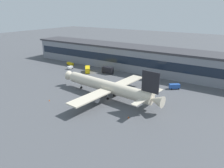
{
  "coord_description": "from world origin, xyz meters",
  "views": [
    {
      "loc": [
        47.13,
        -70.09,
        37.9
      ],
      "look_at": [
        -3.02,
        6.96,
        5.0
      ],
      "focal_mm": 33.85,
      "sensor_mm": 36.0,
      "label": 1
    }
  ],
  "objects_px": {
    "airliner": "(109,87)",
    "catering_truck": "(108,70)",
    "belt_loader": "(70,64)",
    "crew_van": "(175,86)",
    "traffic_cone_0": "(128,117)",
    "baggage_tug": "(70,67)",
    "pushback_tractor": "(154,80)",
    "traffic_cone_2": "(49,100)",
    "traffic_cone_3": "(95,99)",
    "traffic_cone_1": "(83,100)",
    "fuel_truck": "(88,69)"
  },
  "relations": [
    {
      "from": "belt_loader",
      "to": "traffic_cone_3",
      "type": "relative_size",
      "value": 11.34
    },
    {
      "from": "belt_loader",
      "to": "pushback_tractor",
      "type": "xyz_separation_m",
      "value": [
        63.29,
        -0.58,
        -0.1
      ]
    },
    {
      "from": "belt_loader",
      "to": "traffic_cone_3",
      "type": "xyz_separation_m",
      "value": [
        51.26,
        -38.58,
        -0.86
      ]
    },
    {
      "from": "airliner",
      "to": "traffic_cone_1",
      "type": "height_order",
      "value": "airliner"
    },
    {
      "from": "traffic_cone_0",
      "to": "catering_truck",
      "type": "bearing_deg",
      "value": 131.76
    },
    {
      "from": "traffic_cone_0",
      "to": "baggage_tug",
      "type": "bearing_deg",
      "value": 149.93
    },
    {
      "from": "crew_van",
      "to": "traffic_cone_2",
      "type": "bearing_deg",
      "value": -132.8
    },
    {
      "from": "traffic_cone_1",
      "to": "pushback_tractor",
      "type": "bearing_deg",
      "value": 68.75
    },
    {
      "from": "catering_truck",
      "to": "traffic_cone_2",
      "type": "xyz_separation_m",
      "value": [
        1.67,
        -47.94,
        -1.98
      ]
    },
    {
      "from": "belt_loader",
      "to": "crew_van",
      "type": "bearing_deg",
      "value": -4.3
    },
    {
      "from": "airliner",
      "to": "catering_truck",
      "type": "bearing_deg",
      "value": 124.72
    },
    {
      "from": "baggage_tug",
      "to": "catering_truck",
      "type": "bearing_deg",
      "value": 10.0
    },
    {
      "from": "belt_loader",
      "to": "pushback_tractor",
      "type": "height_order",
      "value": "belt_loader"
    },
    {
      "from": "crew_van",
      "to": "traffic_cone_2",
      "type": "distance_m",
      "value": 60.43
    },
    {
      "from": "traffic_cone_0",
      "to": "airliner",
      "type": "bearing_deg",
      "value": 144.45
    },
    {
      "from": "fuel_truck",
      "to": "traffic_cone_3",
      "type": "xyz_separation_m",
      "value": [
        29.94,
        -31.8,
        -1.59
      ]
    },
    {
      "from": "pushback_tractor",
      "to": "traffic_cone_2",
      "type": "distance_m",
      "value": 56.88
    },
    {
      "from": "pushback_tractor",
      "to": "traffic_cone_1",
      "type": "xyz_separation_m",
      "value": [
        -16.02,
        -41.19,
        -0.75
      ]
    },
    {
      "from": "pushback_tractor",
      "to": "traffic_cone_0",
      "type": "height_order",
      "value": "pushback_tractor"
    },
    {
      "from": "crew_van",
      "to": "traffic_cone_2",
      "type": "height_order",
      "value": "crew_van"
    },
    {
      "from": "traffic_cone_0",
      "to": "traffic_cone_2",
      "type": "xyz_separation_m",
      "value": [
        -36.24,
        -5.47,
        -0.04
      ]
    },
    {
      "from": "traffic_cone_3",
      "to": "traffic_cone_1",
      "type": "bearing_deg",
      "value": -141.37
    },
    {
      "from": "catering_truck",
      "to": "traffic_cone_3",
      "type": "bearing_deg",
      "value": -64.16
    },
    {
      "from": "catering_truck",
      "to": "traffic_cone_1",
      "type": "xyz_separation_m",
      "value": [
        13.65,
        -39.63,
        -1.99
      ]
    },
    {
      "from": "belt_loader",
      "to": "fuel_truck",
      "type": "bearing_deg",
      "value": -17.63
    },
    {
      "from": "belt_loader",
      "to": "baggage_tug",
      "type": "relative_size",
      "value": 1.72
    },
    {
      "from": "baggage_tug",
      "to": "catering_truck",
      "type": "xyz_separation_m",
      "value": [
        27.15,
        4.79,
        1.21
      ]
    },
    {
      "from": "pushback_tractor",
      "to": "traffic_cone_2",
      "type": "relative_size",
      "value": 8.82
    },
    {
      "from": "fuel_truck",
      "to": "traffic_cone_2",
      "type": "relative_size",
      "value": 13.45
    },
    {
      "from": "airliner",
      "to": "fuel_truck",
      "type": "bearing_deg",
      "value": 142.3
    },
    {
      "from": "airliner",
      "to": "fuel_truck",
      "type": "distance_m",
      "value": 42.32
    },
    {
      "from": "belt_loader",
      "to": "pushback_tractor",
      "type": "distance_m",
      "value": 63.29
    },
    {
      "from": "baggage_tug",
      "to": "traffic_cone_2",
      "type": "xyz_separation_m",
      "value": [
        28.82,
        -43.15,
        -0.78
      ]
    },
    {
      "from": "traffic_cone_3",
      "to": "catering_truck",
      "type": "bearing_deg",
      "value": 115.84
    },
    {
      "from": "baggage_tug",
      "to": "catering_truck",
      "type": "distance_m",
      "value": 27.6
    },
    {
      "from": "belt_loader",
      "to": "traffic_cone_0",
      "type": "xyz_separation_m",
      "value": [
        71.53,
        -44.6,
        -0.8
      ]
    },
    {
      "from": "baggage_tug",
      "to": "traffic_cone_0",
      "type": "distance_m",
      "value": 75.19
    },
    {
      "from": "traffic_cone_0",
      "to": "traffic_cone_1",
      "type": "bearing_deg",
      "value": 173.34
    },
    {
      "from": "belt_loader",
      "to": "traffic_cone_3",
      "type": "distance_m",
      "value": 64.16
    },
    {
      "from": "belt_loader",
      "to": "baggage_tug",
      "type": "distance_m",
      "value": 9.48
    },
    {
      "from": "airliner",
      "to": "traffic_cone_1",
      "type": "distance_m",
      "value": 12.74
    },
    {
      "from": "airliner",
      "to": "crew_van",
      "type": "xyz_separation_m",
      "value": [
        21.63,
        26.84,
        -3.6
      ]
    },
    {
      "from": "airliner",
      "to": "pushback_tractor",
      "type": "distance_m",
      "value": 33.38
    },
    {
      "from": "pushback_tractor",
      "to": "crew_van",
      "type": "distance_m",
      "value": 14.05
    },
    {
      "from": "airliner",
      "to": "catering_truck",
      "type": "height_order",
      "value": "airliner"
    },
    {
      "from": "belt_loader",
      "to": "traffic_cone_2",
      "type": "relative_size",
      "value": 10.89
    },
    {
      "from": "fuel_truck",
      "to": "traffic_cone_3",
      "type": "relative_size",
      "value": 14.0
    },
    {
      "from": "traffic_cone_1",
      "to": "baggage_tug",
      "type": "bearing_deg",
      "value": 139.51
    },
    {
      "from": "catering_truck",
      "to": "traffic_cone_2",
      "type": "distance_m",
      "value": 48.01
    },
    {
      "from": "traffic_cone_2",
      "to": "crew_van",
      "type": "bearing_deg",
      "value": 47.2
    }
  ]
}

